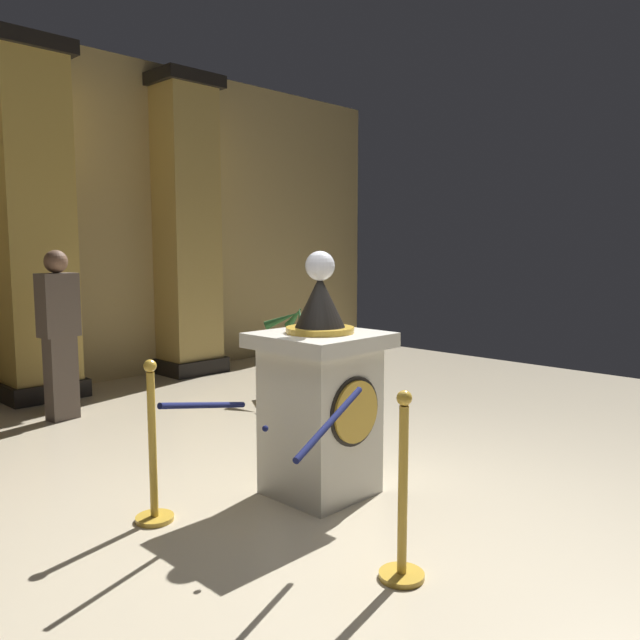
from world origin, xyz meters
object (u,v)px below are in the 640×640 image
potted_palm_right (302,367)px  bystander_guest (59,330)px  pedestal_clock (320,398)px  stanchion_far (402,514)px  stanchion_near (153,465)px

potted_palm_right → bystander_guest: bystander_guest is taller
pedestal_clock → potted_palm_right: (1.92, 2.17, -0.33)m
stanchion_far → bystander_guest: 4.33m
pedestal_clock → stanchion_far: pedestal_clock is taller
stanchion_far → stanchion_near: bearing=108.8°
potted_palm_right → bystander_guest: bearing=156.6°
stanchion_near → potted_palm_right: potted_palm_right is taller
stanchion_near → bystander_guest: bystander_guest is taller
stanchion_near → bystander_guest: (0.63, 2.75, 0.54)m
bystander_guest → potted_palm_right: bearing=-23.4°
pedestal_clock → stanchion_near: bearing=157.8°
stanchion_near → potted_palm_right: (2.98, 1.73, -0.02)m
potted_palm_right → bystander_guest: size_ratio=0.64×
pedestal_clock → stanchion_far: size_ratio=1.69×
pedestal_clock → stanchion_near: pedestal_clock is taller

